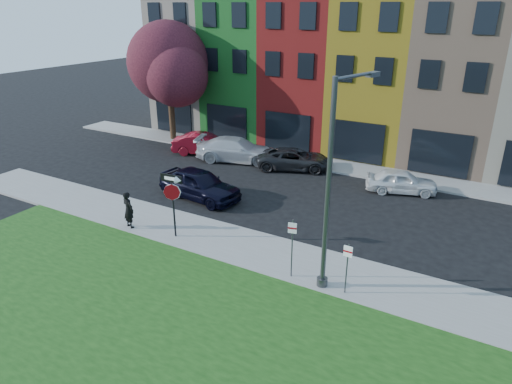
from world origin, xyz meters
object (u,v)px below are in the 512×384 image
Objects in this scene: sedan_near at (200,184)px; stop_sign at (172,193)px; street_lamp at (332,188)px; man at (128,210)px.

stop_sign is at bearing -150.99° from sedan_near.
stop_sign is 4.82m from sedan_near.
street_lamp is at bearing -109.70° from sedan_near.
street_lamp is at bearing -166.52° from man.
stop_sign is 2.71m from man.
stop_sign is at bearing -165.19° from street_lamp.
man is 10.01m from street_lamp.
stop_sign is 0.59× the size of sedan_near.
street_lamp reaches higher than man.
stop_sign is 1.68× the size of man.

